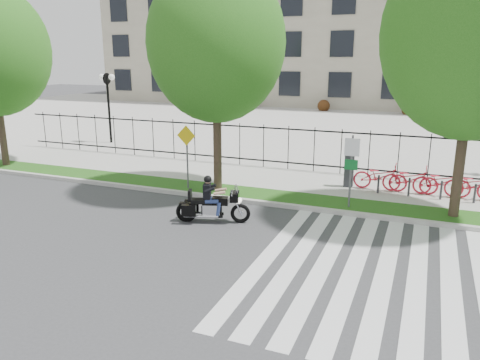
% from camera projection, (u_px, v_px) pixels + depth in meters
% --- Properties ---
extents(ground, '(120.00, 120.00, 0.00)m').
position_uv_depth(ground, '(196.00, 243.00, 13.40)').
color(ground, '#38383B').
rests_on(ground, ground).
extents(curb, '(60.00, 0.20, 0.15)m').
position_uv_depth(curb, '(248.00, 201.00, 17.05)').
color(curb, '#B3B1A8').
rests_on(curb, ground).
extents(grass_verge, '(60.00, 1.50, 0.15)m').
position_uv_depth(grass_verge, '(256.00, 195.00, 17.81)').
color(grass_verge, '#1E4D13').
rests_on(grass_verge, ground).
extents(sidewalk, '(60.00, 3.50, 0.15)m').
position_uv_depth(sidewalk, '(276.00, 179.00, 20.05)').
color(sidewalk, '#A3A099').
rests_on(sidewalk, ground).
extents(plaza, '(80.00, 34.00, 0.10)m').
position_uv_depth(plaza, '(346.00, 125.00, 35.77)').
color(plaza, '#A3A099').
rests_on(plaza, ground).
extents(crosswalk_stripes, '(5.70, 8.00, 0.01)m').
position_uv_depth(crosswalk_stripes, '(369.00, 271.00, 11.64)').
color(crosswalk_stripes, silver).
rests_on(crosswalk_stripes, ground).
extents(iron_fence, '(30.00, 0.06, 2.00)m').
position_uv_depth(iron_fence, '(288.00, 148.00, 21.34)').
color(iron_fence, black).
rests_on(iron_fence, sidewalk).
extents(office_building, '(60.00, 21.90, 20.15)m').
position_uv_depth(office_building, '(383.00, 11.00, 51.04)').
color(office_building, gray).
rests_on(office_building, ground).
extents(lamp_post_left, '(1.06, 0.70, 4.25)m').
position_uv_depth(lamp_post_left, '(108.00, 91.00, 27.69)').
color(lamp_post_left, black).
rests_on(lamp_post_left, ground).
extents(street_tree_1, '(5.06, 5.06, 8.44)m').
position_uv_depth(street_tree_1, '(216.00, 43.00, 16.95)').
color(street_tree_1, '#34251C').
rests_on(street_tree_1, grass_verge).
extents(street_tree_2, '(5.53, 5.53, 8.87)m').
position_uv_depth(street_tree_2, '(476.00, 34.00, 13.83)').
color(street_tree_2, '#34251C').
rests_on(street_tree_2, grass_verge).
extents(bike_share_station, '(7.89, 0.89, 1.50)m').
position_uv_depth(bike_share_station, '(456.00, 183.00, 17.12)').
color(bike_share_station, '#2D2D33').
rests_on(bike_share_station, sidewalk).
extents(sign_pole_regulatory, '(0.50, 0.09, 2.50)m').
position_uv_depth(sign_pole_regulatory, '(351.00, 162.00, 15.76)').
color(sign_pole_regulatory, '#59595B').
rests_on(sign_pole_regulatory, grass_verge).
extents(sign_pole_warning, '(0.78, 0.09, 2.49)m').
position_uv_depth(sign_pole_warning, '(187.00, 148.00, 18.05)').
color(sign_pole_warning, '#59595B').
rests_on(sign_pole_warning, grass_verge).
extents(motorcycle_rider, '(2.34, 1.13, 1.87)m').
position_uv_depth(motorcycle_rider, '(212.00, 204.00, 14.97)').
color(motorcycle_rider, black).
rests_on(motorcycle_rider, ground).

